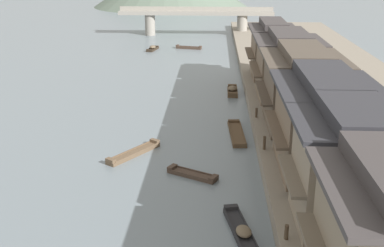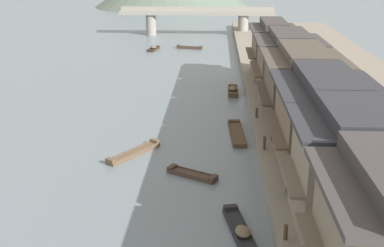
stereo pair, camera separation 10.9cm
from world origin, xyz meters
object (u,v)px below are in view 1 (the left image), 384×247
at_px(boat_moored_far, 153,48).
at_px(house_waterfront_narrow, 302,88).
at_px(boat_moored_nearest, 233,91).
at_px(boat_midriver_upstream, 134,153).
at_px(boat_moored_third, 237,134).
at_px(house_waterfront_tall, 325,123).
at_px(house_waterfront_end, 272,49).
at_px(house_waterfront_far, 288,65).
at_px(house_waterfront_second, 353,168).
at_px(mooring_post_dock_near, 286,232).
at_px(mooring_post_dock_far, 256,113).
at_px(stone_bridge, 196,17).
at_px(boat_upstream_distant, 189,48).
at_px(boat_moored_second, 192,174).
at_px(mooring_post_dock_mid, 264,143).
at_px(boat_midriver_drifting, 244,236).

relative_size(boat_moored_far, house_waterfront_narrow, 0.45).
xyz_separation_m(boat_moored_nearest, boat_midriver_upstream, (-7.63, -16.78, -0.15)).
distance_m(boat_moored_third, house_waterfront_tall, 10.23).
bearing_deg(boat_moored_third, house_waterfront_end, 75.04).
bearing_deg(boat_moored_far, boat_moored_nearest, -64.50).
height_order(boat_moored_far, house_waterfront_far, house_waterfront_far).
xyz_separation_m(boat_moored_far, boat_midriver_upstream, (3.76, -40.65, -0.10)).
height_order(house_waterfront_second, house_waterfront_tall, same).
relative_size(boat_moored_nearest, boat_moored_third, 0.61).
relative_size(boat_midriver_upstream, mooring_post_dock_near, 5.96).
height_order(house_waterfront_far, mooring_post_dock_far, house_waterfront_far).
height_order(house_waterfront_far, stone_bridge, house_waterfront_far).
distance_m(boat_moored_far, boat_midriver_upstream, 40.83).
distance_m(boat_moored_far, house_waterfront_second, 53.64).
bearing_deg(boat_moored_nearest, boat_midriver_upstream, -114.45).
xyz_separation_m(boat_moored_nearest, house_waterfront_narrow, (4.89, -12.22, 3.61)).
bearing_deg(house_waterfront_second, boat_moored_third, 108.32).
height_order(boat_upstream_distant, house_waterfront_second, house_waterfront_second).
relative_size(house_waterfront_second, house_waterfront_narrow, 0.80).
xyz_separation_m(boat_moored_second, mooring_post_dock_mid, (4.85, 2.62, 1.27)).
distance_m(boat_moored_second, house_waterfront_narrow, 11.96).
distance_m(boat_moored_nearest, boat_moored_third, 12.31).
relative_size(boat_moored_third, house_waterfront_far, 0.77).
bearing_deg(boat_midriver_drifting, mooring_post_dock_far, 83.54).
bearing_deg(house_waterfront_tall, mooring_post_dock_mid, 138.81).
xyz_separation_m(house_waterfront_second, mooring_post_dock_far, (-3.24, 16.61, -2.62)).
bearing_deg(stone_bridge, boat_moored_far, -112.66).
bearing_deg(house_waterfront_tall, boat_moored_third, 121.53).
relative_size(boat_midriver_upstream, house_waterfront_tall, 0.57).
relative_size(boat_moored_second, mooring_post_dock_far, 4.34).
bearing_deg(boat_midriver_drifting, mooring_post_dock_near, -34.55).
relative_size(boat_midriver_drifting, boat_midriver_upstream, 1.29).
height_order(boat_moored_third, house_waterfront_far, house_waterfront_far).
distance_m(house_waterfront_far, mooring_post_dock_far, 7.74).
relative_size(boat_moored_third, house_waterfront_end, 0.81).
xyz_separation_m(boat_upstream_distant, house_waterfront_end, (10.24, -21.25, 3.76)).
distance_m(house_waterfront_second, house_waterfront_end, 31.08).
bearing_deg(boat_midriver_upstream, boat_moored_third, 30.54).
distance_m(boat_midriver_drifting, house_waterfront_narrow, 16.45).
distance_m(house_waterfront_end, mooring_post_dock_mid, 21.79).
xyz_separation_m(boat_moored_nearest, mooring_post_dock_near, (1.61, -28.70, 0.99)).
bearing_deg(boat_moored_far, mooring_post_dock_near, -76.11).
bearing_deg(house_waterfront_tall, house_waterfront_second, -90.53).
bearing_deg(house_waterfront_narrow, mooring_post_dock_near, -101.25).
height_order(boat_moored_far, mooring_post_dock_mid, mooring_post_dock_mid).
relative_size(boat_midriver_upstream, stone_bridge, 0.16).
xyz_separation_m(boat_moored_second, stone_bridge, (-2.14, 58.38, 3.15)).
height_order(boat_moored_nearest, house_waterfront_far, house_waterfront_far).
distance_m(house_waterfront_second, mooring_post_dock_near, 4.47).
relative_size(boat_moored_far, boat_upstream_distant, 0.88).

